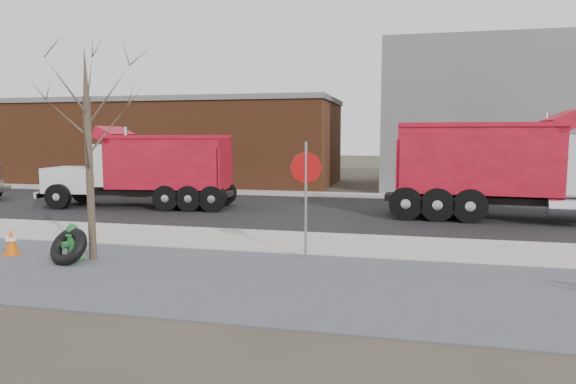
% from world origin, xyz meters
% --- Properties ---
extents(ground, '(120.00, 120.00, 0.00)m').
position_xyz_m(ground, '(0.00, 0.00, 0.00)').
color(ground, '#383328').
rests_on(ground, ground).
extents(gravel_verge, '(60.00, 5.00, 0.03)m').
position_xyz_m(gravel_verge, '(0.00, -3.50, 0.01)').
color(gravel_verge, slate).
rests_on(gravel_verge, ground).
extents(sidewalk, '(60.00, 2.50, 0.06)m').
position_xyz_m(sidewalk, '(0.00, 0.25, 0.03)').
color(sidewalk, '#9E9B93').
rests_on(sidewalk, ground).
extents(curb, '(60.00, 0.15, 0.11)m').
position_xyz_m(curb, '(0.00, 1.55, 0.06)').
color(curb, '#9E9B93').
rests_on(curb, ground).
extents(road, '(60.00, 9.40, 0.02)m').
position_xyz_m(road, '(0.00, 6.30, 0.01)').
color(road, black).
rests_on(road, ground).
extents(far_sidewalk, '(60.00, 2.00, 0.06)m').
position_xyz_m(far_sidewalk, '(0.00, 12.00, 0.03)').
color(far_sidewalk, '#9E9B93').
rests_on(far_sidewalk, ground).
extents(building_grey, '(12.00, 10.00, 8.00)m').
position_xyz_m(building_grey, '(9.00, 18.00, 4.00)').
color(building_grey, slate).
rests_on(building_grey, ground).
extents(building_brick, '(20.20, 8.20, 5.30)m').
position_xyz_m(building_brick, '(-10.00, 17.00, 2.65)').
color(building_brick, brown).
rests_on(building_brick, ground).
extents(bare_tree, '(3.20, 3.20, 5.20)m').
position_xyz_m(bare_tree, '(-3.20, -2.60, 3.30)').
color(bare_tree, '#382D23').
rests_on(bare_tree, ground).
extents(fire_hydrant, '(0.53, 0.53, 0.95)m').
position_xyz_m(fire_hydrant, '(-3.56, -2.88, 0.43)').
color(fire_hydrant, '#25632B').
rests_on(fire_hydrant, ground).
extents(truck_tire, '(1.10, 0.94, 0.95)m').
position_xyz_m(truck_tire, '(-3.52, -3.09, 0.43)').
color(truck_tire, black).
rests_on(truck_tire, ground).
extents(stop_sign, '(0.79, 0.06, 2.92)m').
position_xyz_m(stop_sign, '(1.94, -1.42, 1.98)').
color(stop_sign, gray).
rests_on(stop_sign, ground).
extents(traffic_cone_far, '(0.37, 0.37, 0.70)m').
position_xyz_m(traffic_cone_far, '(-5.51, -2.66, 0.35)').
color(traffic_cone_far, '#DF5307').
rests_on(traffic_cone_far, ground).
extents(dump_truck_red_a, '(9.74, 3.18, 3.87)m').
position_xyz_m(dump_truck_red_a, '(8.10, 6.04, 1.97)').
color(dump_truck_red_a, black).
rests_on(dump_truck_red_a, ground).
extents(dump_truck_red_b, '(8.04, 3.08, 3.37)m').
position_xyz_m(dump_truck_red_b, '(-6.31, 6.00, 1.72)').
color(dump_truck_red_b, black).
rests_on(dump_truck_red_b, ground).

